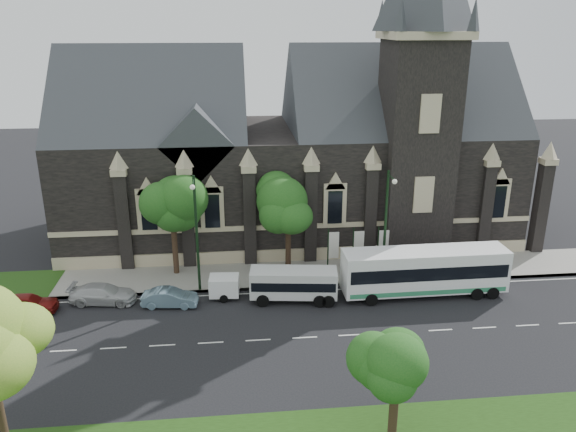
{
  "coord_description": "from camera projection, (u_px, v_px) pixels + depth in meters",
  "views": [
    {
      "loc": [
        -1.22,
        -30.75,
        19.05
      ],
      "look_at": [
        2.53,
        6.0,
        6.21
      ],
      "focal_mm": 34.6,
      "sensor_mm": 36.0,
      "label": 1
    }
  ],
  "objects": [
    {
      "name": "street_lamp_near",
      "position": [
        386.0,
        222.0,
        41.21
      ],
      "size": [
        0.36,
        1.88,
        9.0
      ],
      "color": "black",
      "rests_on": "ground"
    },
    {
      "name": "tour_coach",
      "position": [
        425.0,
        271.0,
        40.62
      ],
      "size": [
        12.11,
        2.93,
        3.52
      ],
      "rotation": [
        0.0,
        0.0,
        0.01
      ],
      "color": "white",
      "rests_on": "ground"
    },
    {
      "name": "car_far_red",
      "position": [
        27.0,
        304.0,
        38.4
      ],
      "size": [
        4.14,
        1.68,
        1.41
      ],
      "primitive_type": "imported",
      "rotation": [
        0.0,
        0.0,
        1.57
      ],
      "color": "maroon",
      "rests_on": "ground"
    },
    {
      "name": "tree_walk_left",
      "position": [
        175.0,
        206.0,
        42.89
      ],
      "size": [
        3.91,
        3.91,
        7.64
      ],
      "color": "black",
      "rests_on": "ground"
    },
    {
      "name": "shuttle_bus",
      "position": [
        294.0,
        283.0,
        39.9
      ],
      "size": [
        6.41,
        2.9,
        2.4
      ],
      "rotation": [
        0.0,
        0.0,
        -0.12
      ],
      "color": "silver",
      "rests_on": "ground"
    },
    {
      "name": "car_far_white",
      "position": [
        103.0,
        294.0,
        39.83
      ],
      "size": [
        4.92,
        2.45,
        1.37
      ],
      "primitive_type": "imported",
      "rotation": [
        0.0,
        0.0,
        1.46
      ],
      "color": "silver",
      "rests_on": "ground"
    },
    {
      "name": "museum",
      "position": [
        302.0,
        149.0,
        50.72
      ],
      "size": [
        40.0,
        17.7,
        29.9
      ],
      "color": "black",
      "rests_on": "ground"
    },
    {
      "name": "ground",
      "position": [
        258.0,
        340.0,
        35.27
      ],
      "size": [
        160.0,
        160.0,
        0.0
      ],
      "primitive_type": "plane",
      "color": "black",
      "rests_on": "ground"
    },
    {
      "name": "street_lamp_mid",
      "position": [
        196.0,
        228.0,
        39.87
      ],
      "size": [
        0.36,
        1.88,
        9.0
      ],
      "color": "black",
      "rests_on": "ground"
    },
    {
      "name": "box_trailer",
      "position": [
        224.0,
        286.0,
        40.48
      ],
      "size": [
        3.13,
        1.84,
        1.65
      ],
      "rotation": [
        0.0,
        0.0,
        -0.06
      ],
      "color": "white",
      "rests_on": "ground"
    },
    {
      "name": "tree_park_east",
      "position": [
        400.0,
        354.0,
        25.58
      ],
      "size": [
        3.4,
        3.4,
        6.28
      ],
      "color": "black",
      "rests_on": "ground"
    },
    {
      "name": "banner_flag_right",
      "position": [
        381.0,
        246.0,
        43.93
      ],
      "size": [
        0.9,
        0.1,
        4.0
      ],
      "color": "black",
      "rests_on": "ground"
    },
    {
      "name": "banner_flag_left",
      "position": [
        332.0,
        248.0,
        43.55
      ],
      "size": [
        0.9,
        0.1,
        4.0
      ],
      "color": "black",
      "rests_on": "ground"
    },
    {
      "name": "tree_walk_right",
      "position": [
        291.0,
        201.0,
        43.73
      ],
      "size": [
        4.08,
        4.08,
        7.8
      ],
      "color": "black",
      "rests_on": "ground"
    },
    {
      "name": "banner_flag_center",
      "position": [
        357.0,
        247.0,
        43.74
      ],
      "size": [
        0.9,
        0.1,
        4.0
      ],
      "color": "black",
      "rests_on": "ground"
    },
    {
      "name": "sidewalk",
      "position": [
        252.0,
        275.0,
        44.17
      ],
      "size": [
        80.0,
        5.0,
        0.15
      ],
      "primitive_type": "cube",
      "color": "gray",
      "rests_on": "ground"
    },
    {
      "name": "sedan",
      "position": [
        170.0,
        298.0,
        39.34
      ],
      "size": [
        4.05,
        1.76,
        1.29
      ],
      "primitive_type": "imported",
      "rotation": [
        0.0,
        0.0,
        1.47
      ],
      "color": "#7799AC",
      "rests_on": "ground"
    }
  ]
}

